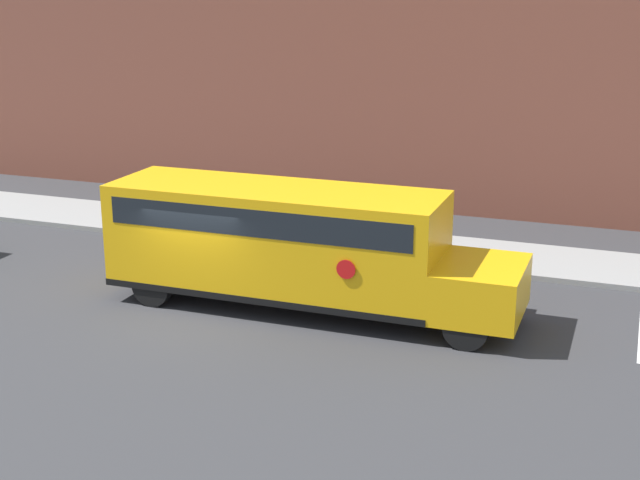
% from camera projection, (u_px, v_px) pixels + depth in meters
% --- Properties ---
extents(ground_plane, '(60.00, 60.00, 0.00)m').
position_uv_depth(ground_plane, '(199.00, 310.00, 21.57)').
color(ground_plane, '#333335').
extents(sidewalk_strip, '(44.00, 3.00, 0.15)m').
position_uv_depth(sidewalk_strip, '(298.00, 236.00, 27.40)').
color(sidewalk_strip, gray).
rests_on(sidewalk_strip, ground).
extents(building_backdrop, '(32.00, 4.00, 8.16)m').
position_uv_depth(building_backdrop, '(363.00, 83.00, 32.11)').
color(building_backdrop, brown).
rests_on(building_backdrop, ground).
extents(school_bus, '(9.97, 2.57, 2.95)m').
position_uv_depth(school_bus, '(291.00, 240.00, 21.30)').
color(school_bus, '#EAA80F').
rests_on(school_bus, ground).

